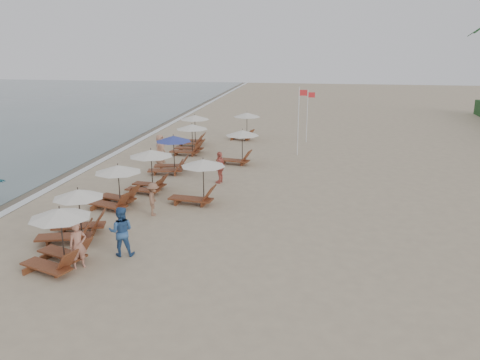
% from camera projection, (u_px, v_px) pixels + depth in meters
% --- Properties ---
extents(ground, '(160.00, 160.00, 0.00)m').
position_uv_depth(ground, '(227.00, 251.00, 18.62)').
color(ground, tan).
rests_on(ground, ground).
extents(wet_sand_band, '(3.20, 140.00, 0.01)m').
position_uv_depth(wet_sand_band, '(60.00, 172.00, 30.06)').
color(wet_sand_band, '#6B5E4C').
rests_on(wet_sand_band, ground).
extents(foam_line, '(0.50, 140.00, 0.02)m').
position_uv_depth(foam_line, '(79.00, 172.00, 29.85)').
color(foam_line, white).
rests_on(foam_line, ground).
extents(lounger_station_0, '(2.58, 2.45, 2.23)m').
position_uv_depth(lounger_station_0, '(56.00, 239.00, 17.07)').
color(lounger_station_0, brown).
rests_on(lounger_station_0, ground).
extents(lounger_station_1, '(2.68, 2.60, 2.10)m').
position_uv_depth(lounger_station_1, '(73.00, 217.00, 19.66)').
color(lounger_station_1, brown).
rests_on(lounger_station_1, ground).
extents(lounger_station_2, '(2.67, 2.46, 2.09)m').
position_uv_depth(lounger_station_2, '(114.00, 186.00, 23.44)').
color(lounger_station_2, brown).
rests_on(lounger_station_2, ground).
extents(lounger_station_3, '(2.56, 2.34, 2.31)m').
position_uv_depth(lounger_station_3, '(148.00, 169.00, 25.76)').
color(lounger_station_3, brown).
rests_on(lounger_station_3, ground).
extents(lounger_station_4, '(2.68, 2.32, 2.31)m').
position_uv_depth(lounger_station_4, '(170.00, 156.00, 29.64)').
color(lounger_station_4, brown).
rests_on(lounger_station_4, ground).
extents(lounger_station_5, '(2.70, 2.28, 2.15)m').
position_uv_depth(lounger_station_5, '(189.00, 140.00, 34.65)').
color(lounger_station_5, brown).
rests_on(lounger_station_5, ground).
extents(lounger_station_6, '(2.60, 2.27, 2.36)m').
position_uv_depth(lounger_station_6, '(192.00, 130.00, 37.54)').
color(lounger_station_6, brown).
rests_on(lounger_station_6, ground).
extents(inland_station_0, '(2.89, 2.24, 2.22)m').
position_uv_depth(inland_station_0, '(197.00, 179.00, 23.83)').
color(inland_station_0, brown).
rests_on(inland_station_0, ground).
extents(inland_station_1, '(2.87, 2.24, 2.22)m').
position_uv_depth(inland_station_1, '(238.00, 145.00, 31.67)').
color(inland_station_1, brown).
rests_on(inland_station_1, ground).
extents(inland_station_2, '(2.74, 2.24, 2.22)m').
position_uv_depth(inland_station_2, '(244.00, 123.00, 39.60)').
color(inland_station_2, brown).
rests_on(inland_station_2, ground).
extents(beachgoer_near, '(0.73, 0.72, 1.70)m').
position_uv_depth(beachgoer_near, '(78.00, 245.00, 17.07)').
color(beachgoer_near, tan).
rests_on(beachgoer_near, ground).
extents(beachgoer_mid_a, '(1.07, 0.92, 1.91)m').
position_uv_depth(beachgoer_mid_a, '(121.00, 231.00, 18.06)').
color(beachgoer_mid_a, '#2F578E').
rests_on(beachgoer_mid_a, ground).
extents(beachgoer_mid_b, '(0.83, 1.12, 1.56)m').
position_uv_depth(beachgoer_mid_b, '(153.00, 199.00, 22.31)').
color(beachgoer_mid_b, '#8F6248').
rests_on(beachgoer_mid_b, ground).
extents(beachgoer_far_a, '(0.68, 1.14, 1.82)m').
position_uv_depth(beachgoer_far_a, '(220.00, 167.00, 27.47)').
color(beachgoer_far_a, '#C95F50').
rests_on(beachgoer_far_a, ground).
extents(beachgoer_far_b, '(0.74, 1.01, 1.90)m').
position_uv_depth(beachgoer_far_b, '(160.00, 149.00, 32.05)').
color(beachgoer_far_b, tan).
rests_on(beachgoer_far_b, ground).
extents(flag_pole_near, '(0.59, 0.08, 4.81)m').
position_uv_depth(flag_pole_near, '(299.00, 118.00, 33.76)').
color(flag_pole_near, silver).
rests_on(flag_pole_near, ground).
extents(flag_pole_far, '(0.60, 0.08, 4.18)m').
position_uv_depth(flag_pole_far, '(308.00, 113.00, 38.31)').
color(flag_pole_far, silver).
rests_on(flag_pole_far, ground).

